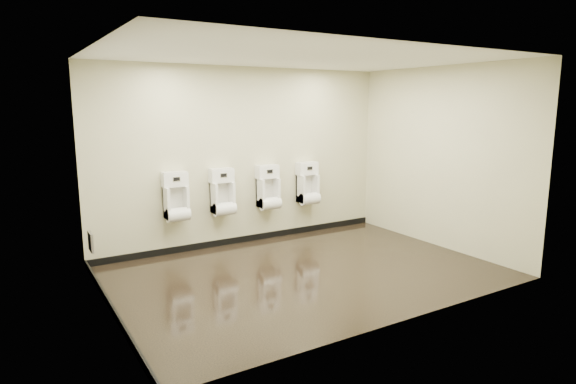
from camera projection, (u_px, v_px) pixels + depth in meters
name	position (u px, v px, depth m)	size (l,w,h in m)	color
ground	(306.00, 272.00, 6.45)	(5.00, 3.50, 0.00)	black
ceiling	(307.00, 57.00, 5.94)	(5.00, 3.50, 0.00)	silver
back_wall	(246.00, 157.00, 7.67)	(5.00, 0.02, 2.80)	beige
front_wall	(404.00, 189.00, 4.72)	(5.00, 0.02, 2.80)	beige
left_wall	(102.00, 186.00, 4.92)	(0.02, 3.50, 2.80)	beige
right_wall	(441.00, 158.00, 7.47)	(0.02, 3.50, 2.80)	beige
tile_overlay_left	(103.00, 186.00, 4.93)	(0.01, 3.50, 2.80)	silver
skirting_back	(248.00, 238.00, 7.90)	(5.00, 0.02, 0.10)	black
skirting_left	(112.00, 309.00, 5.17)	(0.02, 3.50, 0.10)	black
access_panel	(91.00, 242.00, 6.10)	(0.04, 0.25, 0.25)	#9E9EA3
urinal_0	(176.00, 200.00, 7.05)	(0.38, 0.28, 0.71)	white
urinal_1	(223.00, 195.00, 7.42)	(0.38, 0.28, 0.71)	white
urinal_2	(268.00, 191.00, 7.83)	(0.38, 0.28, 0.71)	white
urinal_3	(308.00, 187.00, 8.23)	(0.38, 0.28, 0.71)	white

